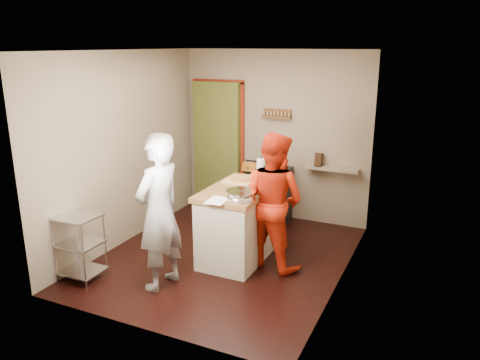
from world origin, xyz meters
name	(u,v)px	position (x,y,z in m)	size (l,w,h in m)	color
floor	(224,257)	(0.00, 0.00, 0.00)	(3.50, 3.50, 0.00)	black
back_wall	(238,143)	(-0.64, 1.78, 1.13)	(3.00, 0.44, 2.60)	gray
left_wall	(124,149)	(-1.50, 0.00, 1.30)	(0.04, 3.50, 2.60)	gray
right_wall	(346,174)	(1.50, 0.00, 1.30)	(0.04, 3.50, 2.60)	gray
ceiling	(222,49)	(0.00, 0.00, 2.61)	(3.00, 3.50, 0.02)	white
stove	(268,194)	(0.05, 1.42, 0.45)	(0.60, 0.63, 1.00)	black
wire_shelving	(79,244)	(-1.28, -1.20, 0.44)	(0.48, 0.40, 0.80)	silver
island	(240,221)	(0.17, 0.10, 0.50)	(0.76, 1.34, 1.25)	beige
person_stripe	(159,213)	(-0.33, -0.94, 0.89)	(0.65, 0.43, 1.78)	#B5B5BA
person_red	(273,201)	(0.63, 0.09, 0.84)	(0.82, 0.64, 1.68)	red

